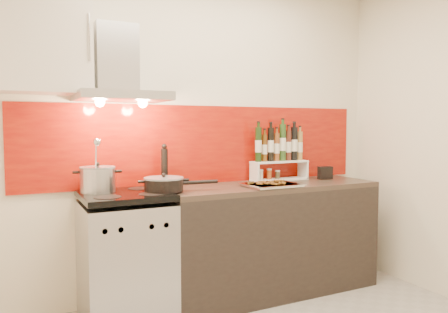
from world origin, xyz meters
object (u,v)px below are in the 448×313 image
range_stove (126,258)px  baking_tray (271,185)px  saute_pan (165,184)px  pepper_mill (164,166)px  counter (270,238)px  stock_pot (98,179)px

range_stove → baking_tray: (1.12, -0.14, 0.47)m
saute_pan → pepper_mill: pepper_mill is taller
baking_tray → pepper_mill: bearing=157.8°
saute_pan → counter: bearing=3.8°
counter → pepper_mill: (-0.85, 0.17, 0.61)m
stock_pot → baking_tray: stock_pot is taller
stock_pot → pepper_mill: size_ratio=0.73×
range_stove → saute_pan: bearing=-11.7°
saute_pan → baking_tray: saute_pan is taller
saute_pan → pepper_mill: bearing=71.7°
counter → baking_tray: (-0.08, -0.14, 0.47)m
baking_tray → saute_pan: bearing=174.7°
range_stove → counter: size_ratio=0.51×
counter → stock_pot: 1.48m
stock_pot → saute_pan: stock_pot is taller
pepper_mill → counter: bearing=-11.6°
stock_pot → pepper_mill: (0.52, 0.07, 0.06)m
stock_pot → pepper_mill: bearing=7.6°
counter → pepper_mill: pepper_mill is taller
counter → saute_pan: 1.06m
range_stove → pepper_mill: size_ratio=2.68×
range_stove → baking_tray: bearing=-6.9°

